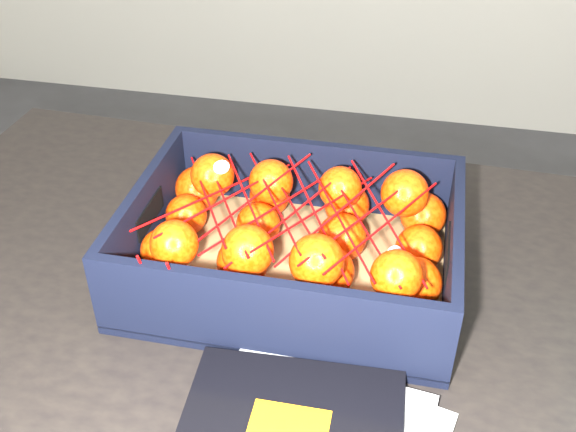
# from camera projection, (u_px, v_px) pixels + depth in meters

# --- Properties ---
(table) EXTENTS (1.23, 0.85, 0.75)m
(table) POSITION_uv_depth(u_px,v_px,m) (318.00, 386.00, 0.83)
(table) COLOR black
(table) RESTS_ON ground
(produce_crate) EXTENTS (0.38, 0.29, 0.11)m
(produce_crate) POSITION_uv_depth(u_px,v_px,m) (293.00, 253.00, 0.83)
(produce_crate) COLOR olive
(produce_crate) RESTS_ON table
(clementine_heap) EXTENTS (0.37, 0.26, 0.11)m
(clementine_heap) POSITION_uv_depth(u_px,v_px,m) (296.00, 239.00, 0.82)
(clementine_heap) COLOR #FF3505
(clementine_heap) RESTS_ON produce_crate
(mesh_net) EXTENTS (0.32, 0.25, 0.09)m
(mesh_net) POSITION_uv_depth(u_px,v_px,m) (286.00, 213.00, 0.79)
(mesh_net) COLOR #B70607
(mesh_net) RESTS_ON clementine_heap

